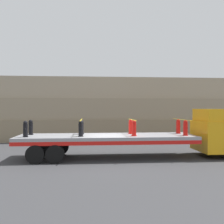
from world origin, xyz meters
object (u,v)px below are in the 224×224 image
fire_hydrant_red_near_3 (185,128)px  fire_hydrant_red_far_2 (131,127)px  fire_hydrant_red_far_3 (178,127)px  fire_hydrant_black_near_1 (81,129)px  fire_hydrant_black_far_0 (31,127)px  fire_hydrant_black_near_0 (25,129)px  fire_hydrant_red_near_2 (134,128)px  truck_cab (218,132)px  flatbed_trailer (97,139)px  fire_hydrant_black_far_1 (82,127)px

fire_hydrant_red_near_3 → fire_hydrant_red_far_2: bearing=158.4°
fire_hydrant_red_far_2 → fire_hydrant_red_far_3: 2.87m
fire_hydrant_black_near_1 → fire_hydrant_red_near_3: bearing=0.0°
fire_hydrant_black_near_1 → fire_hydrant_red_near_3: (5.75, 0.00, 0.00)m
fire_hydrant_red_far_2 → fire_hydrant_red_far_3: same height
fire_hydrant_red_far_3 → fire_hydrant_red_near_3: bearing=-90.0°
fire_hydrant_black_far_0 → fire_hydrant_black_near_0: bearing=-90.0°
fire_hydrant_red_near_2 → fire_hydrant_red_far_2: same height
truck_cab → fire_hydrant_black_far_0: 10.84m
fire_hydrant_red_far_3 → fire_hydrant_black_far_0: bearing=180.0°
flatbed_trailer → fire_hydrant_black_far_0: 3.83m
fire_hydrant_black_far_0 → fire_hydrant_red_near_2: bearing=-11.2°
fire_hydrant_red_near_2 → fire_hydrant_black_near_1: bearing=180.0°
truck_cab → fire_hydrant_black_near_0: 10.84m
flatbed_trailer → fire_hydrant_black_near_0: size_ratio=11.51×
fire_hydrant_red_far_3 → fire_hydrant_red_near_2: bearing=-158.4°
fire_hydrant_red_far_2 → fire_hydrant_red_far_3: size_ratio=1.00×
fire_hydrant_black_near_1 → fire_hydrant_red_far_3: same height
fire_hydrant_red_near_3 → fire_hydrant_red_far_3: 1.14m
fire_hydrant_black_near_1 → fire_hydrant_red_far_2: bearing=21.6°
fire_hydrant_black_near_0 → fire_hydrant_red_far_3: 8.69m
fire_hydrant_black_far_1 → fire_hydrant_red_near_2: bearing=-21.6°
fire_hydrant_black_near_0 → fire_hydrant_black_near_1: (2.87, 0.00, 0.00)m
fire_hydrant_black_far_1 → fire_hydrant_red_far_2: same height
fire_hydrant_red_near_2 → fire_hydrant_red_far_3: 3.09m
truck_cab → flatbed_trailer: 7.10m
fire_hydrant_red_far_3 → fire_hydrant_black_near_1: bearing=-168.8°
fire_hydrant_black_far_0 → fire_hydrant_red_near_2: size_ratio=1.00×
fire_hydrant_black_far_0 → fire_hydrant_black_far_1: 2.87m
fire_hydrant_black_far_0 → fire_hydrant_black_near_1: 3.09m
flatbed_trailer → fire_hydrant_black_far_1: fire_hydrant_black_far_1 is taller
fire_hydrant_black_near_0 → fire_hydrant_red_far_2: bearing=11.2°
fire_hydrant_black_far_0 → fire_hydrant_red_far_2: same height
fire_hydrant_black_near_1 → fire_hydrant_red_near_2: same height
fire_hydrant_black_far_1 → fire_hydrant_red_far_2: 2.87m
flatbed_trailer → fire_hydrant_black_near_1: 1.22m
fire_hydrant_black_near_1 → fire_hydrant_black_far_1: (0.00, 1.14, 0.00)m
fire_hydrant_black_near_1 → fire_hydrant_black_far_1: bearing=90.0°
fire_hydrant_black_near_1 → fire_hydrant_black_far_1: same height
fire_hydrant_black_near_0 → fire_hydrant_red_near_3: size_ratio=1.00×
flatbed_trailer → fire_hydrant_black_near_0: fire_hydrant_black_near_0 is taller
fire_hydrant_red_near_2 → fire_hydrant_black_far_1: bearing=158.4°
flatbed_trailer → fire_hydrant_black_far_1: (-0.86, 0.57, 0.64)m
fire_hydrant_black_near_1 → fire_hydrant_red_far_3: (5.75, 1.14, 0.00)m
fire_hydrant_red_near_2 → truck_cab: bearing=6.4°
fire_hydrant_black_near_1 → fire_hydrant_red_near_2: bearing=0.0°
fire_hydrant_red_near_2 → fire_hydrant_red_far_2: 1.14m
flatbed_trailer → fire_hydrant_red_near_3: size_ratio=11.51×
flatbed_trailer → fire_hydrant_red_far_2: size_ratio=11.51×
fire_hydrant_black_far_0 → fire_hydrant_red_far_2: (5.75, 0.00, 0.00)m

